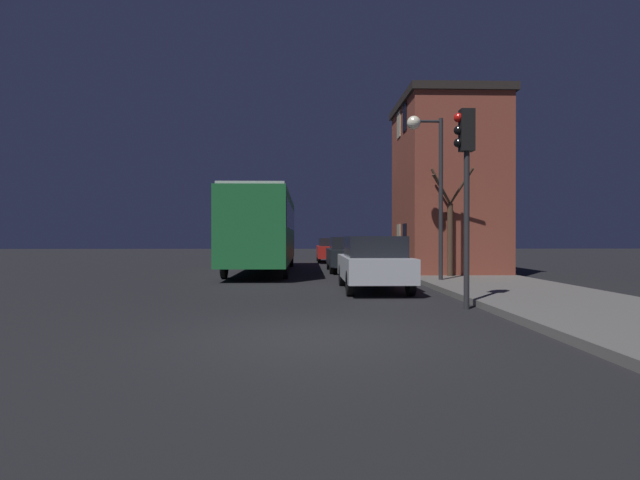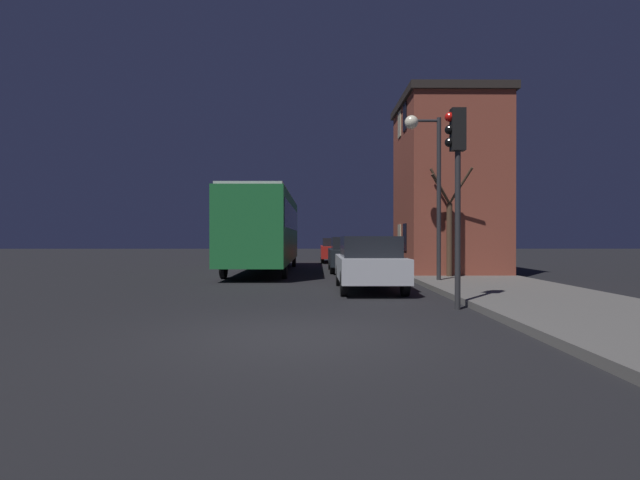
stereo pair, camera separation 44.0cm
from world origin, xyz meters
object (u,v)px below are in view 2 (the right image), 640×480
at_px(bus, 265,226).
at_px(car_far_lane, 336,250).
at_px(car_mid_lane, 350,254).
at_px(streetlamp, 426,162).
at_px(traffic_light, 456,165).
at_px(bare_tree, 449,227).
at_px(car_near_lane, 369,262).

height_order(bus, car_far_lane, bus).
bearing_deg(car_mid_lane, streetlamp, -71.04).
height_order(traffic_light, car_mid_lane, traffic_light).
xyz_separation_m(car_mid_lane, car_far_lane, (-0.30, 8.63, -0.03)).
bearing_deg(bare_tree, streetlamp, -127.00).
distance_m(car_mid_lane, car_far_lane, 8.63).
bearing_deg(bus, bare_tree, -32.95).
bearing_deg(streetlamp, bare_tree, 53.00).
xyz_separation_m(streetlamp, car_mid_lane, (-2.09, 6.07, -3.20)).
height_order(bare_tree, car_far_lane, bare_tree).
height_order(car_near_lane, car_far_lane, car_near_lane).
distance_m(streetlamp, bus, 8.73).
relative_size(bare_tree, car_mid_lane, 0.86).
xyz_separation_m(traffic_light, car_mid_lane, (-1.48, 11.75, -2.26)).
height_order(bus, car_mid_lane, bus).
height_order(traffic_light, bare_tree, traffic_light).
bearing_deg(car_near_lane, streetlamp, 42.26).
bearing_deg(traffic_light, car_mid_lane, 97.18).
distance_m(bare_tree, car_mid_lane, 5.69).
relative_size(bare_tree, car_near_lane, 0.89).
bearing_deg(car_near_lane, car_mid_lane, 90.12).
relative_size(streetlamp, car_mid_lane, 1.20).
distance_m(traffic_light, car_far_lane, 20.58).
bearing_deg(bare_tree, car_mid_lane, 125.50).
bearing_deg(car_near_lane, bare_tree, 46.62).
xyz_separation_m(traffic_light, car_far_lane, (-1.78, 20.38, -2.29)).
height_order(bus, car_near_lane, bus).
height_order(streetlamp, traffic_light, streetlamp).
distance_m(bare_tree, car_near_lane, 4.82).
height_order(traffic_light, bus, traffic_light).
relative_size(streetlamp, bus, 0.46).
xyz_separation_m(bare_tree, bus, (-7.08, 4.59, 0.13)).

